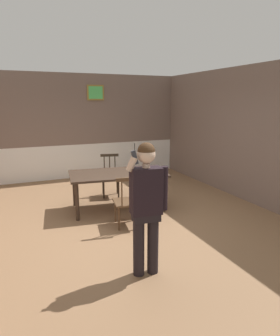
# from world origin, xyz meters

# --- Properties ---
(ground_plane) EXTENTS (7.64, 7.64, 0.00)m
(ground_plane) POSITION_xyz_m (0.00, 0.00, 0.00)
(ground_plane) COLOR #846042
(room_back_partition) EXTENTS (5.72, 0.17, 2.88)m
(room_back_partition) POSITION_xyz_m (0.00, 3.48, 1.39)
(room_back_partition) COLOR #756056
(room_back_partition) RESTS_ON ground_plane
(room_right_partition) EXTENTS (0.13, 6.94, 2.88)m
(room_right_partition) POSITION_xyz_m (2.86, -0.01, 1.44)
(room_right_partition) COLOR #756056
(room_right_partition) RESTS_ON ground_plane
(dining_table) EXTENTS (1.99, 1.25, 0.75)m
(dining_table) POSITION_xyz_m (0.06, 0.55, 0.67)
(dining_table) COLOR #38281E
(dining_table) RESTS_ON ground_plane
(chair_near_window) EXTENTS (0.54, 0.54, 0.92)m
(chair_near_window) POSITION_xyz_m (-0.06, -0.34, 0.45)
(chair_near_window) COLOR #513823
(chair_near_window) RESTS_ON ground_plane
(chair_by_doorway) EXTENTS (0.50, 0.50, 0.95)m
(chair_by_doorway) POSITION_xyz_m (0.18, 1.44, 0.46)
(chair_by_doorway) COLOR #2D2319
(chair_by_doorway) RESTS_ON ground_plane
(person_figure) EXTENTS (0.53, 0.24, 1.68)m
(person_figure) POSITION_xyz_m (-0.38, -1.81, 0.96)
(person_figure) COLOR black
(person_figure) RESTS_ON ground_plane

